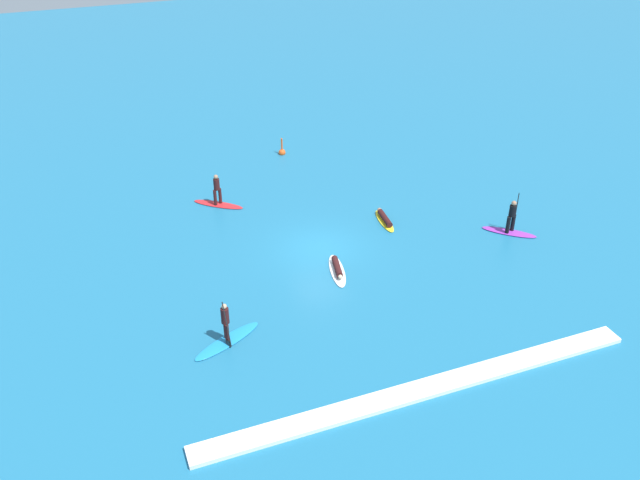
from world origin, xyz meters
name	(u,v)px	position (x,y,z in m)	size (l,w,h in m)	color
ground_plane	(320,249)	(0.00, 0.00, 0.00)	(120.00, 120.00, 0.00)	#1E6B93
surfer_on_yellow_board	(384,219)	(4.14, 1.28, 0.16)	(0.83, 2.46, 0.39)	yellow
surfer_on_red_board	(218,197)	(-3.60, 6.24, 0.51)	(2.68, 2.33, 1.84)	red
surfer_on_blue_board	(227,333)	(-6.02, -5.23, 0.47)	(3.23, 2.05, 2.14)	#1E8CD1
surfer_on_purple_board	(511,224)	(9.61, -2.07, 0.53)	(2.47, 2.33, 2.23)	purple
surfer_on_white_board	(337,269)	(0.03, -2.15, 0.14)	(1.25, 2.82, 0.38)	white
marker_buoy	(282,152)	(1.83, 11.45, 0.16)	(0.45, 0.45, 1.19)	#E55119
wave_crest	(424,389)	(0.00, -10.54, 0.09)	(17.46, 0.90, 0.18)	white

